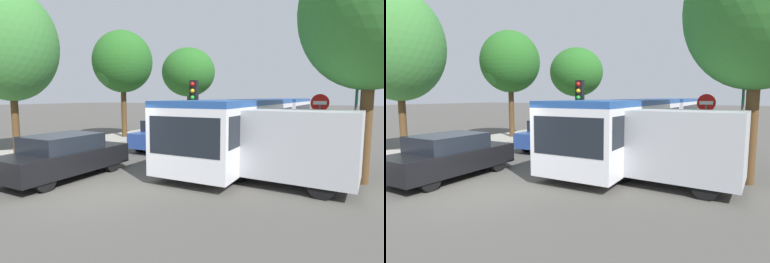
% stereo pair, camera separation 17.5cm
% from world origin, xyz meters
% --- Properties ---
extents(ground_plane, '(200.00, 200.00, 0.00)m').
position_xyz_m(ground_plane, '(0.00, 0.00, 0.00)').
color(ground_plane, '#4F4C47').
extents(kerb_strip_left, '(3.20, 42.42, 0.14)m').
position_xyz_m(kerb_strip_left, '(-6.94, 16.21, 0.07)').
color(kerb_strip_left, '#9E998E').
rests_on(kerb_strip_left, ground).
extents(articulated_bus, '(2.78, 17.44, 2.59)m').
position_xyz_m(articulated_bus, '(2.09, 9.94, 1.49)').
color(articulated_bus, silver).
rests_on(articulated_bus, ground).
extents(city_bus_rear, '(3.14, 11.34, 2.41)m').
position_xyz_m(city_bus_rear, '(-1.84, 32.43, 1.40)').
color(city_bus_rear, teal).
rests_on(city_bus_rear, ground).
extents(queued_car_black, '(1.81, 4.24, 1.47)m').
position_xyz_m(queued_car_black, '(-2.02, 0.65, 0.75)').
color(queued_car_black, black).
rests_on(queued_car_black, ground).
extents(queued_car_blue, '(1.89, 4.43, 1.54)m').
position_xyz_m(queued_car_blue, '(-2.05, 7.02, 0.78)').
color(queued_car_blue, '#284799').
rests_on(queued_car_blue, ground).
extents(queued_car_green, '(1.80, 4.20, 1.46)m').
position_xyz_m(queued_car_green, '(-1.89, 12.62, 0.74)').
color(queued_car_green, '#236638').
rests_on(queued_car_green, ground).
extents(queued_car_navy, '(1.70, 3.98, 1.38)m').
position_xyz_m(queued_car_navy, '(-1.83, 19.11, 0.70)').
color(queued_car_navy, navy).
rests_on(queued_car_navy, ground).
extents(white_van, '(5.10, 2.22, 2.31)m').
position_xyz_m(white_van, '(4.35, 3.39, 1.24)').
color(white_van, '#B7BABF').
rests_on(white_van, ground).
extents(traffic_light, '(0.33, 0.37, 3.40)m').
position_xyz_m(traffic_light, '(0.40, 5.23, 2.50)').
color(traffic_light, '#56595E').
rests_on(traffic_light, ground).
extents(no_entry_sign, '(0.70, 0.08, 2.82)m').
position_xyz_m(no_entry_sign, '(5.16, 7.01, 1.88)').
color(no_entry_sign, '#56595E').
rests_on(no_entry_sign, ground).
extents(direction_sign_post, '(0.10, 1.40, 3.60)m').
position_xyz_m(direction_sign_post, '(6.44, 6.94, 2.57)').
color(direction_sign_post, '#56595E').
rests_on(direction_sign_post, ground).
extents(tree_left_near, '(3.86, 3.86, 7.22)m').
position_xyz_m(tree_left_near, '(-6.54, 1.75, 4.86)').
color(tree_left_near, '#51381E').
rests_on(tree_left_near, ground).
extents(tree_left_mid, '(3.75, 3.75, 6.84)m').
position_xyz_m(tree_left_mid, '(-6.69, 8.77, 4.80)').
color(tree_left_mid, '#51381E').
rests_on(tree_left_mid, ground).
extents(tree_left_far, '(4.59, 4.59, 6.91)m').
position_xyz_m(tree_left_far, '(-6.39, 16.97, 4.71)').
color(tree_left_far, '#51381E').
rests_on(tree_left_far, ground).
extents(tree_right_near, '(4.25, 4.25, 7.69)m').
position_xyz_m(tree_right_near, '(6.72, 4.68, 5.28)').
color(tree_right_near, '#51381E').
rests_on(tree_right_near, ground).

